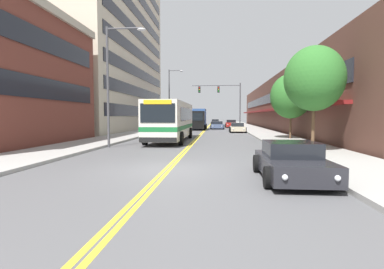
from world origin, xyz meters
name	(u,v)px	position (x,y,z in m)	size (l,w,h in m)	color
ground_plane	(206,129)	(0.00, 37.00, 0.00)	(240.00, 240.00, 0.00)	#565659
sidewalk_left	(161,128)	(-7.44, 37.00, 0.08)	(3.88, 106.00, 0.16)	#9E9B96
sidewalk_right	(253,129)	(7.44, 37.00, 0.08)	(3.88, 106.00, 0.16)	#9E9B96
centre_line	(206,129)	(0.00, 37.00, 0.00)	(0.34, 106.00, 0.01)	yellow
office_tower_left	(101,46)	(-15.61, 32.56, 12.49)	(12.08, 31.43, 24.99)	beige
storefront_row_right	(292,105)	(13.61, 37.00, 3.80)	(9.10, 68.00, 7.61)	brown
city_bus	(171,119)	(-1.96, 13.46, 1.80)	(2.91, 11.34, 3.19)	silver
car_dark_grey_parked_left_near	(174,126)	(-4.39, 31.54, 0.61)	(2.12, 4.59, 1.31)	#38383D
car_navy_parked_left_mid	(166,128)	(-4.44, 24.54, 0.56)	(2.08, 4.25, 1.19)	#19234C
car_charcoal_parked_right_foreground	(291,162)	(4.38, -1.50, 0.58)	(2.15, 4.23, 1.24)	#232328
car_champagne_parked_right_mid	(237,128)	(4.41, 27.24, 0.57)	(2.05, 4.22, 1.21)	beige
car_red_parked_right_far	(231,124)	(4.29, 43.46, 0.65)	(2.20, 4.71, 1.39)	maroon
car_slate_blue_moving_lead	(217,125)	(1.83, 36.64, 0.59)	(2.17, 4.53, 1.23)	#475675
car_black_moving_second	(215,122)	(1.28, 57.62, 0.60)	(2.05, 4.25, 1.31)	black
box_truck	(197,119)	(-1.24, 33.86, 1.64)	(2.74, 6.68, 3.16)	black
traffic_signal_mast	(224,96)	(2.78, 33.82, 5.03)	(7.27, 0.38, 7.01)	#47474C
street_lamp_left_near	(113,75)	(-4.92, 7.81, 4.75)	(2.66, 0.28, 7.92)	#47474C
street_lamp_left_far	(171,95)	(-5.04, 32.58, 5.21)	(2.17, 0.28, 8.91)	#47474C
street_tree_right_near	(314,79)	(7.18, 5.50, 4.13)	(3.22, 3.22, 5.75)	brown
street_tree_right_mid	(291,96)	(8.19, 14.99, 3.79)	(3.49, 3.49, 5.56)	brown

